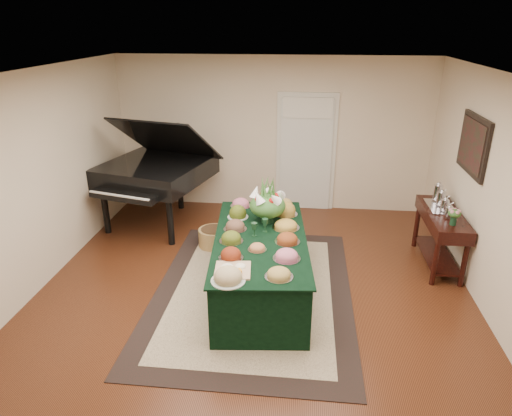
# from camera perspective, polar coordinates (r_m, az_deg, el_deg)

# --- Properties ---
(ground) EXTENTS (6.00, 6.00, 0.00)m
(ground) POSITION_cam_1_polar(r_m,az_deg,el_deg) (5.92, -0.32, -10.55)
(ground) COLOR black
(ground) RESTS_ON ground
(area_rug) EXTENTS (2.48, 3.47, 0.01)m
(area_rug) POSITION_cam_1_polar(r_m,az_deg,el_deg) (5.94, -0.37, -10.37)
(area_rug) COLOR black
(area_rug) RESTS_ON ground
(kitchen_doorway) EXTENTS (1.05, 0.07, 2.10)m
(kitchen_doorway) POSITION_cam_1_polar(r_m,az_deg,el_deg) (8.21, 6.25, 6.72)
(kitchen_doorway) COLOR beige
(kitchen_doorway) RESTS_ON ground
(buffet_table) EXTENTS (1.34, 2.45, 0.77)m
(buffet_table) POSITION_cam_1_polar(r_m,az_deg,el_deg) (5.75, 0.54, -7.13)
(buffet_table) COLOR black
(buffet_table) RESTS_ON ground
(food_platters) EXTENTS (1.02, 2.38, 0.14)m
(food_platters) POSITION_cam_1_polar(r_m,az_deg,el_deg) (5.64, 0.51, -2.76)
(food_platters) COLOR silver
(food_platters) RESTS_ON buffet_table
(cutting_board) EXTENTS (0.41, 0.41, 0.10)m
(cutting_board) POSITION_cam_1_polar(r_m,az_deg,el_deg) (4.86, -2.92, -7.46)
(cutting_board) COLOR tan
(cutting_board) RESTS_ON buffet_table
(green_goblets) EXTENTS (0.20, 0.22, 0.18)m
(green_goblets) POSITION_cam_1_polar(r_m,az_deg,el_deg) (5.62, 0.47, -2.41)
(green_goblets) COLOR #14331D
(green_goblets) RESTS_ON buffet_table
(floral_centerpiece) EXTENTS (0.49, 0.49, 0.49)m
(floral_centerpiece) POSITION_cam_1_polar(r_m,az_deg,el_deg) (5.89, 1.46, 0.85)
(floral_centerpiece) COLOR #14331D
(floral_centerpiece) RESTS_ON buffet_table
(grand_piano) EXTENTS (1.97, 2.11, 1.85)m
(grand_piano) POSITION_cam_1_polar(r_m,az_deg,el_deg) (7.68, -12.34, 4.59)
(grand_piano) COLOR black
(grand_piano) RESTS_ON ground
(wicker_basket) EXTENTS (0.46, 0.46, 0.29)m
(wicker_basket) POSITION_cam_1_polar(r_m,az_deg,el_deg) (7.02, -5.33, -3.73)
(wicker_basket) COLOR olive
(wicker_basket) RESTS_ON ground
(mahogany_sideboard) EXTENTS (0.45, 1.32, 0.81)m
(mahogany_sideboard) POSITION_cam_1_polar(r_m,az_deg,el_deg) (6.78, 22.19, -1.92)
(mahogany_sideboard) COLOR black
(mahogany_sideboard) RESTS_ON ground
(tea_service) EXTENTS (0.34, 0.74, 0.30)m
(tea_service) POSITION_cam_1_polar(r_m,az_deg,el_deg) (6.80, 22.24, 0.88)
(tea_service) COLOR silver
(tea_service) RESTS_ON mahogany_sideboard
(pink_bouquet) EXTENTS (0.18, 0.18, 0.23)m
(pink_bouquet) POSITION_cam_1_polar(r_m,az_deg,el_deg) (6.29, 23.56, -0.70)
(pink_bouquet) COLOR #14331D
(pink_bouquet) RESTS_ON mahogany_sideboard
(wall_painting) EXTENTS (0.05, 0.95, 0.75)m
(wall_painting) POSITION_cam_1_polar(r_m,az_deg,el_deg) (6.50, 25.52, 7.13)
(wall_painting) COLOR black
(wall_painting) RESTS_ON ground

